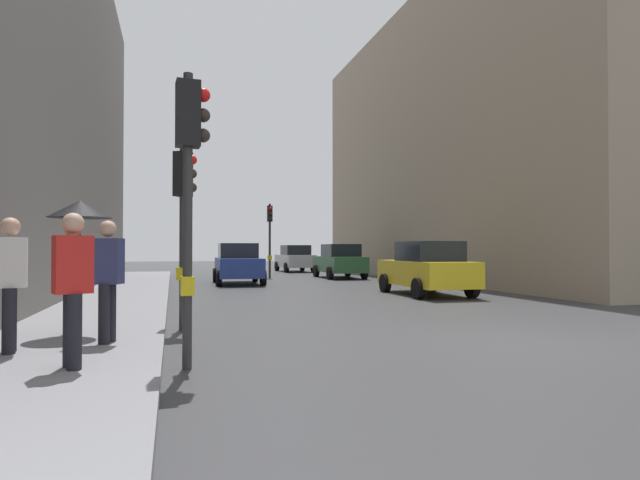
% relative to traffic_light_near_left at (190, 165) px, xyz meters
% --- Properties ---
extents(ground_plane, '(120.00, 120.00, 0.00)m').
position_rel_traffic_light_near_left_xyz_m(ground_plane, '(5.36, 0.41, -2.59)').
color(ground_plane, '#38383A').
extents(sidewalk_kerb, '(2.64, 40.00, 0.16)m').
position_rel_traffic_light_near_left_xyz_m(sidewalk_kerb, '(-1.64, 6.41, -2.51)').
color(sidewalk_kerb, gray).
rests_on(sidewalk_kerb, ground).
extents(building_facade_right, '(12.00, 25.50, 13.91)m').
position_rel_traffic_light_near_left_xyz_m(building_facade_right, '(17.03, 17.44, 4.37)').
color(building_facade_right, gray).
rests_on(building_facade_right, ground).
extents(traffic_light_near_left, '(0.44, 0.26, 3.75)m').
position_rel_traffic_light_near_left_xyz_m(traffic_light_near_left, '(0.00, 0.00, 0.00)').
color(traffic_light_near_left, '#2D2D2D').
rests_on(traffic_light_near_left, ground).
extents(traffic_light_near_right, '(0.45, 0.36, 3.45)m').
position_rel_traffic_light_near_left_xyz_m(traffic_light_near_right, '(-0.00, 3.37, -0.21)').
color(traffic_light_near_right, '#2D2D2D').
rests_on(traffic_light_near_right, ground).
extents(traffic_light_far_median, '(0.25, 0.43, 3.90)m').
position_rel_traffic_light_near_left_xyz_m(traffic_light_far_median, '(4.74, 20.84, 0.10)').
color(traffic_light_far_median, '#2D2D2D').
rests_on(traffic_light_far_median, ground).
extents(car_yellow_taxi, '(2.07, 4.23, 1.76)m').
position_rel_traffic_light_near_left_xyz_m(car_yellow_taxi, '(7.85, 9.01, -1.71)').
color(car_yellow_taxi, yellow).
rests_on(car_yellow_taxi, ground).
extents(car_blue_van, '(2.11, 4.25, 1.76)m').
position_rel_traffic_light_near_left_xyz_m(car_blue_van, '(2.55, 16.36, -1.71)').
color(car_blue_van, navy).
rests_on(car_blue_van, ground).
extents(car_green_estate, '(2.04, 4.21, 1.76)m').
position_rel_traffic_light_near_left_xyz_m(car_green_estate, '(8.21, 19.57, -1.71)').
color(car_green_estate, '#2D6038').
rests_on(car_green_estate, ground).
extents(car_silver_hatchback, '(2.13, 4.26, 1.76)m').
position_rel_traffic_light_near_left_xyz_m(car_silver_hatchback, '(7.66, 27.73, -1.71)').
color(car_silver_hatchback, '#BCBCC1').
rests_on(car_silver_hatchback, ground).
extents(pedestrian_with_umbrella, '(1.00, 1.00, 2.14)m').
position_rel_traffic_light_near_left_xyz_m(pedestrian_with_umbrella, '(-1.68, 2.35, -0.75)').
color(pedestrian_with_umbrella, black).
rests_on(pedestrian_with_umbrella, sidewalk_kerb).
extents(pedestrian_with_black_backpack, '(0.64, 0.39, 1.77)m').
position_rel_traffic_light_near_left_xyz_m(pedestrian_with_black_backpack, '(-2.30, 0.85, -1.43)').
color(pedestrian_with_black_backpack, black).
rests_on(pedestrian_with_black_backpack, sidewalk_kerb).
extents(pedestrian_with_grey_backpack, '(0.65, 0.45, 1.77)m').
position_rel_traffic_light_near_left_xyz_m(pedestrian_with_grey_backpack, '(-1.15, 1.33, -1.43)').
color(pedestrian_with_grey_backpack, black).
rests_on(pedestrian_with_grey_backpack, sidewalk_kerb).
extents(pedestrian_in_red_jacket, '(0.47, 0.39, 1.77)m').
position_rel_traffic_light_near_left_xyz_m(pedestrian_in_red_jacket, '(-1.30, -0.33, -1.46)').
color(pedestrian_in_red_jacket, black).
rests_on(pedestrian_in_red_jacket, sidewalk_kerb).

